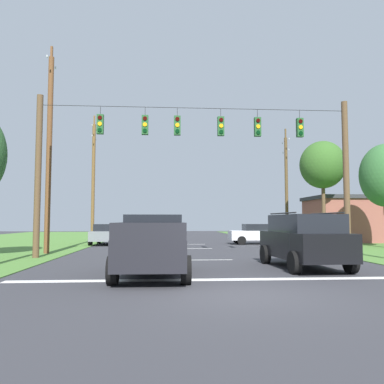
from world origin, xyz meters
TOP-DOWN VIEW (x-y plane):
  - ground_plane at (0.00, 0.00)m, footprint 120.00×120.00m
  - stop_bar_stripe at (0.00, 2.39)m, footprint 12.91×0.45m
  - lane_dash_0 at (0.00, 8.39)m, footprint 2.50×0.15m
  - lane_dash_1 at (0.00, 15.80)m, footprint 2.50×0.15m
  - lane_dash_2 at (0.00, 20.42)m, footprint 2.50×0.15m
  - overhead_signal_span at (-0.21, 9.72)m, footprint 15.42×0.31m
  - pickup_truck at (-2.19, 3.48)m, footprint 2.36×5.44m
  - suv_black at (3.36, 5.01)m, footprint 2.37×4.87m
  - distant_car_crossing_white at (5.28, 20.36)m, footprint 4.31×2.05m
  - distant_car_oncoming at (-6.03, 20.43)m, footprint 2.20×4.39m
  - utility_pole_mid_right at (8.81, 24.26)m, footprint 0.27×2.00m
  - utility_pole_near_left at (-8.06, 12.24)m, footprint 0.29×1.69m
  - utility_pole_mid_left at (-8.00, 25.40)m, footprint 0.29×1.98m
  - tree_roadside_left at (10.05, 19.32)m, footprint 3.39×3.39m
  - roadside_store at (16.29, 22.82)m, footprint 11.71×6.48m

SIDE VIEW (x-z plane):
  - ground_plane at x=0.00m, z-range 0.00..0.00m
  - stop_bar_stripe at x=0.00m, z-range 0.00..0.01m
  - lane_dash_0 at x=0.00m, z-range 0.00..0.01m
  - lane_dash_1 at x=0.00m, z-range 0.00..0.01m
  - lane_dash_2 at x=0.00m, z-range 0.00..0.01m
  - distant_car_crossing_white at x=5.28m, z-range 0.03..1.55m
  - distant_car_oncoming at x=-6.03m, z-range 0.03..1.55m
  - pickup_truck at x=-2.19m, z-range -0.01..1.94m
  - suv_black at x=3.36m, z-range 0.03..2.09m
  - roadside_store at x=16.29m, z-range -0.21..4.05m
  - overhead_signal_span at x=-0.21m, z-range 0.64..8.45m
  - utility_pole_mid_right at x=8.81m, z-range -0.06..9.78m
  - utility_pole_mid_left at x=-8.00m, z-range -0.08..10.93m
  - utility_pole_near_left at x=-8.06m, z-range -0.14..11.22m
  - tree_roadside_left at x=10.05m, z-range 2.06..9.81m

